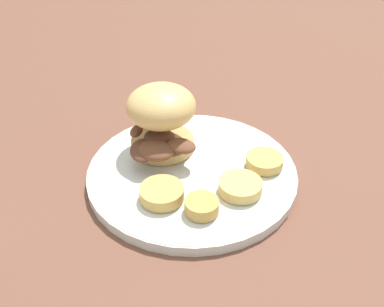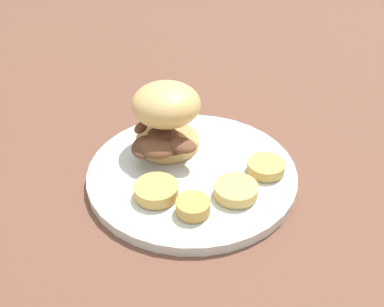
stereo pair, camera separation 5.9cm
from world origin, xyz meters
name	(u,v)px [view 2 (the right image)]	position (x,y,z in m)	size (l,w,h in m)	color
ground_plane	(192,177)	(0.00, 0.00, 0.00)	(4.00, 4.00, 0.00)	brown
dinner_plate	(192,172)	(0.00, 0.00, 0.01)	(0.28, 0.28, 0.02)	silver
sandwich	(165,116)	(0.06, -0.02, 0.07)	(0.12, 0.13, 0.10)	tan
potato_round_0	(193,206)	(-0.05, 0.06, 0.02)	(0.04, 0.04, 0.02)	tan
potato_round_1	(158,192)	(0.00, 0.07, 0.02)	(0.06, 0.06, 0.02)	tan
potato_round_2	(236,190)	(-0.08, 0.01, 0.02)	(0.06, 0.06, 0.01)	#DBB766
potato_round_3	(266,167)	(-0.08, -0.06, 0.02)	(0.05, 0.05, 0.01)	tan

